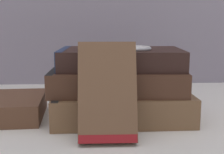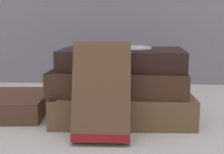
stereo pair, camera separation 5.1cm
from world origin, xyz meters
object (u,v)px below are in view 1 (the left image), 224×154
(book_flat_bottom, at_px, (120,105))
(book_leaning_front, at_px, (107,96))
(book_flat_middle, at_px, (114,80))
(pocket_watch, at_px, (135,48))
(book_flat_top, at_px, (117,59))

(book_flat_bottom, bearing_deg, book_leaning_front, -105.54)
(book_flat_bottom, relative_size, book_flat_middle, 1.04)
(book_flat_middle, bearing_deg, book_flat_bottom, -29.18)
(book_flat_bottom, bearing_deg, pocket_watch, -15.31)
(book_flat_middle, xyz_separation_m, pocket_watch, (0.04, -0.01, 0.06))
(book_flat_bottom, relative_size, book_flat_top, 1.11)
(book_flat_top, distance_m, pocket_watch, 0.04)
(book_flat_top, distance_m, book_leaning_front, 0.12)
(book_leaning_front, distance_m, pocket_watch, 0.13)
(book_flat_middle, height_order, book_flat_top, book_flat_top)
(book_flat_middle, distance_m, book_leaning_front, 0.11)
(book_flat_bottom, relative_size, book_leaning_front, 1.69)
(book_leaning_front, bearing_deg, book_flat_bottom, 76.10)
(book_flat_bottom, height_order, book_flat_middle, book_flat_middle)
(book_flat_middle, height_order, pocket_watch, pocket_watch)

